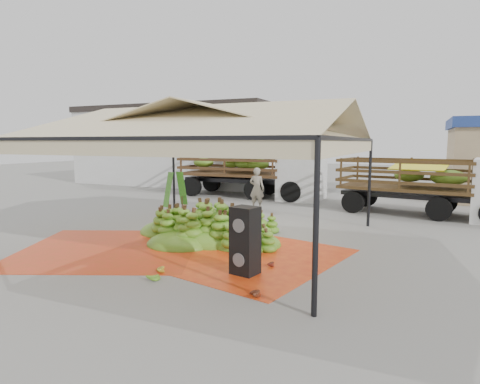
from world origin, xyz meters
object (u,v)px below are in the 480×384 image
at_px(banana_heap, 208,221).
at_px(speaker_stack, 245,241).
at_px(vendor, 257,189).
at_px(truck_left, 257,167).
at_px(truck_right, 436,180).

xyz_separation_m(banana_heap, speaker_stack, (2.33, -2.59, 0.21)).
bearing_deg(vendor, truck_left, -67.69).
xyz_separation_m(banana_heap, truck_right, (6.44, 6.96, 0.88)).
bearing_deg(vendor, truck_right, -167.86).
bearing_deg(truck_left, speaker_stack, -69.79).
distance_m(speaker_stack, truck_right, 10.42).
bearing_deg(banana_heap, speaker_stack, -48.02).
distance_m(speaker_stack, truck_left, 12.82).
xyz_separation_m(speaker_stack, truck_left, (-4.45, 12.00, 0.86)).
distance_m(vendor, truck_right, 7.19).
distance_m(truck_left, truck_right, 8.90).
xyz_separation_m(truck_left, truck_right, (8.55, -2.44, -0.19)).
xyz_separation_m(vendor, truck_right, (7.03, 1.42, 0.51)).
bearing_deg(truck_left, banana_heap, -77.44).
bearing_deg(speaker_stack, truck_right, 79.04).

